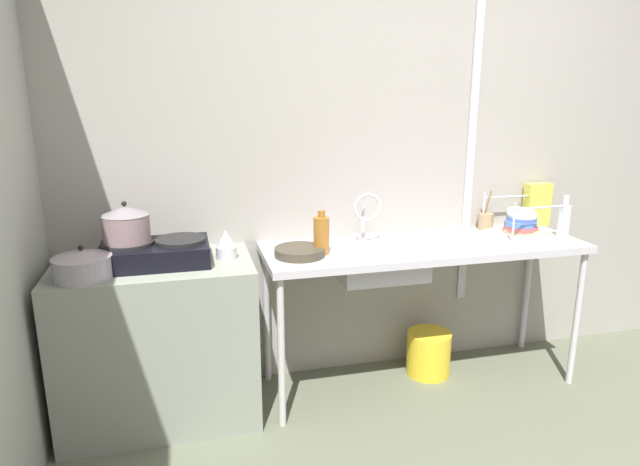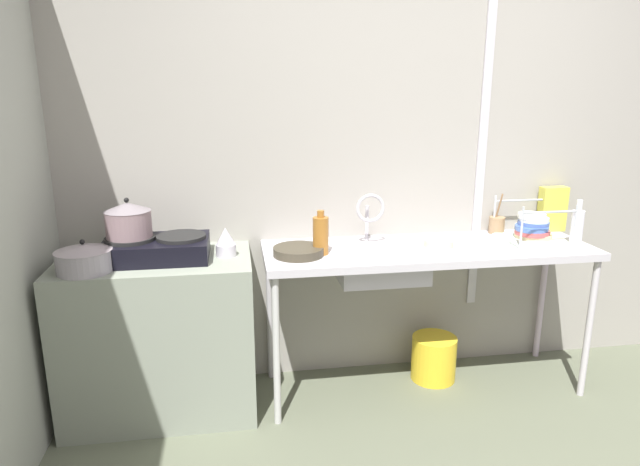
{
  "view_description": "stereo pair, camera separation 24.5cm",
  "coord_description": "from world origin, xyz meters",
  "px_view_note": "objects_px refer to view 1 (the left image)",
  "views": [
    {
      "loc": [
        -1.2,
        -1.31,
        1.64
      ],
      "look_at": [
        -0.54,
        1.32,
        0.92
      ],
      "focal_mm": 30.78,
      "sensor_mm": 36.0,
      "label": 1
    },
    {
      "loc": [
        -0.96,
        -1.36,
        1.64
      ],
      "look_at": [
        -0.54,
        1.32,
        0.92
      ],
      "focal_mm": 30.78,
      "sensor_mm": 36.0,
      "label": 2
    }
  ],
  "objects_px": {
    "bottle_by_rack": "(564,221)",
    "percolator": "(226,244)",
    "pot_beside_stove": "(82,265)",
    "frying_pan": "(300,252)",
    "bottle_by_sink": "(321,235)",
    "dish_rack": "(521,224)",
    "stove": "(155,252)",
    "bucket_on_floor": "(429,353)",
    "utensil_jar": "(486,221)",
    "sink_basin": "(380,263)",
    "small_bowl_on_drainboard": "(434,240)",
    "cereal_box": "(537,205)",
    "cup_by_rack": "(493,237)",
    "faucet": "(367,210)",
    "pot_on_left_burner": "(126,224)"
  },
  "relations": [
    {
      "from": "bottle_by_sink",
      "to": "frying_pan",
      "type": "bearing_deg",
      "value": -176.01
    },
    {
      "from": "faucet",
      "to": "cereal_box",
      "type": "bearing_deg",
      "value": 6.0
    },
    {
      "from": "pot_beside_stove",
      "to": "bucket_on_floor",
      "type": "relative_size",
      "value": 0.99
    },
    {
      "from": "cup_by_rack",
      "to": "utensil_jar",
      "type": "relative_size",
      "value": 0.36
    },
    {
      "from": "small_bowl_on_drainboard",
      "to": "utensil_jar",
      "type": "distance_m",
      "value": 0.48
    },
    {
      "from": "faucet",
      "to": "utensil_jar",
      "type": "xyz_separation_m",
      "value": [
        0.79,
        0.11,
        -0.14
      ]
    },
    {
      "from": "pot_on_left_burner",
      "to": "cereal_box",
      "type": "bearing_deg",
      "value": 5.26
    },
    {
      "from": "pot_beside_stove",
      "to": "dish_rack",
      "type": "relative_size",
      "value": 0.77
    },
    {
      "from": "dish_rack",
      "to": "bucket_on_floor",
      "type": "xyz_separation_m",
      "value": [
        -0.53,
        0.02,
        -0.76
      ]
    },
    {
      "from": "cereal_box",
      "to": "dish_rack",
      "type": "bearing_deg",
      "value": -141.9
    },
    {
      "from": "stove",
      "to": "percolator",
      "type": "height_order",
      "value": "percolator"
    },
    {
      "from": "small_bowl_on_drainboard",
      "to": "bottle_by_sink",
      "type": "bearing_deg",
      "value": -176.44
    },
    {
      "from": "small_bowl_on_drainboard",
      "to": "utensil_jar",
      "type": "height_order",
      "value": "utensil_jar"
    },
    {
      "from": "faucet",
      "to": "bottle_by_sink",
      "type": "distance_m",
      "value": 0.33
    },
    {
      "from": "cup_by_rack",
      "to": "small_bowl_on_drainboard",
      "type": "relative_size",
      "value": 0.54
    },
    {
      "from": "bottle_by_sink",
      "to": "dish_rack",
      "type": "bearing_deg",
      "value": 4.26
    },
    {
      "from": "sink_basin",
      "to": "bucket_on_floor",
      "type": "relative_size",
      "value": 1.76
    },
    {
      "from": "cereal_box",
      "to": "bottle_by_rack",
      "type": "bearing_deg",
      "value": -97.35
    },
    {
      "from": "utensil_jar",
      "to": "cereal_box",
      "type": "bearing_deg",
      "value": 1.58
    },
    {
      "from": "sink_basin",
      "to": "cup_by_rack",
      "type": "distance_m",
      "value": 0.65
    },
    {
      "from": "sink_basin",
      "to": "utensil_jar",
      "type": "relative_size",
      "value": 1.92
    },
    {
      "from": "sink_basin",
      "to": "cup_by_rack",
      "type": "height_order",
      "value": "cup_by_rack"
    },
    {
      "from": "pot_on_left_burner",
      "to": "percolator",
      "type": "height_order",
      "value": "pot_on_left_burner"
    },
    {
      "from": "bottle_by_sink",
      "to": "cereal_box",
      "type": "bearing_deg",
      "value": 10.27
    },
    {
      "from": "percolator",
      "to": "faucet",
      "type": "distance_m",
      "value": 0.78
    },
    {
      "from": "percolator",
      "to": "sink_basin",
      "type": "bearing_deg",
      "value": -2.86
    },
    {
      "from": "pot_on_left_burner",
      "to": "bottle_by_sink",
      "type": "bearing_deg",
      "value": -2.49
    },
    {
      "from": "faucet",
      "to": "bottle_by_sink",
      "type": "height_order",
      "value": "faucet"
    },
    {
      "from": "frying_pan",
      "to": "utensil_jar",
      "type": "relative_size",
      "value": 1.08
    },
    {
      "from": "pot_on_left_burner",
      "to": "bottle_by_sink",
      "type": "xyz_separation_m",
      "value": [
        0.93,
        -0.04,
        -0.1
      ]
    },
    {
      "from": "cup_by_rack",
      "to": "bucket_on_floor",
      "type": "bearing_deg",
      "value": 153.42
    },
    {
      "from": "small_bowl_on_drainboard",
      "to": "percolator",
      "type": "bearing_deg",
      "value": 179.84
    },
    {
      "from": "stove",
      "to": "faucet",
      "type": "bearing_deg",
      "value": 5.08
    },
    {
      "from": "percolator",
      "to": "faucet",
      "type": "bearing_deg",
      "value": 7.11
    },
    {
      "from": "bottle_by_rack",
      "to": "percolator",
      "type": "bearing_deg",
      "value": 177.18
    },
    {
      "from": "dish_rack",
      "to": "cereal_box",
      "type": "height_order",
      "value": "cereal_box"
    },
    {
      "from": "stove",
      "to": "frying_pan",
      "type": "height_order",
      "value": "stove"
    },
    {
      "from": "dish_rack",
      "to": "cereal_box",
      "type": "xyz_separation_m",
      "value": [
        0.21,
        0.17,
        0.07
      ]
    },
    {
      "from": "cereal_box",
      "to": "bottle_by_sink",
      "type": "bearing_deg",
      "value": -169.7
    },
    {
      "from": "frying_pan",
      "to": "cereal_box",
      "type": "distance_m",
      "value": 1.56
    },
    {
      "from": "pot_beside_stove",
      "to": "cereal_box",
      "type": "xyz_separation_m",
      "value": [
        2.53,
        0.36,
        0.06
      ]
    },
    {
      "from": "pot_beside_stove",
      "to": "frying_pan",
      "type": "height_order",
      "value": "pot_beside_stove"
    },
    {
      "from": "stove",
      "to": "cup_by_rack",
      "type": "relative_size",
      "value": 5.98
    },
    {
      "from": "cup_by_rack",
      "to": "stove",
      "type": "bearing_deg",
      "value": 177.71
    },
    {
      "from": "bucket_on_floor",
      "to": "utensil_jar",
      "type": "bearing_deg",
      "value": 19.65
    },
    {
      "from": "faucet",
      "to": "cereal_box",
      "type": "xyz_separation_m",
      "value": [
        1.13,
        0.12,
        -0.06
      ]
    },
    {
      "from": "bottle_by_rack",
      "to": "stove",
      "type": "bearing_deg",
      "value": 177.68
    },
    {
      "from": "bottle_by_sink",
      "to": "bottle_by_rack",
      "type": "relative_size",
      "value": 0.92
    },
    {
      "from": "cereal_box",
      "to": "bucket_on_floor",
      "type": "bearing_deg",
      "value": -168.5
    },
    {
      "from": "dish_rack",
      "to": "cup_by_rack",
      "type": "height_order",
      "value": "dish_rack"
    }
  ]
}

